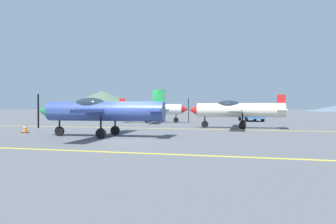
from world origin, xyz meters
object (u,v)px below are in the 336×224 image
(airplane_near, at_px, (100,111))
(airplane_far, at_px, (153,109))
(airplane_mid, at_px, (236,110))
(traffic_cone_front, at_px, (25,128))
(car_sedan, at_px, (251,114))

(airplane_near, xyz_separation_m, airplane_far, (-1.89, 15.77, 0.00))
(airplane_mid, height_order, traffic_cone_front, airplane_mid)
(airplane_near, distance_m, car_sedan, 23.13)
(airplane_near, height_order, airplane_mid, same)
(airplane_mid, height_order, airplane_far, same)
(airplane_mid, bearing_deg, car_sedan, 85.19)
(car_sedan, bearing_deg, airplane_near, -109.96)
(airplane_far, height_order, car_sedan, airplane_far)
(airplane_far, distance_m, traffic_cone_front, 15.04)
(airplane_near, bearing_deg, airplane_far, 96.84)
(car_sedan, xyz_separation_m, traffic_cone_front, (-13.65, -20.46, -0.56))
(car_sedan, distance_m, traffic_cone_front, 24.60)
(airplane_far, bearing_deg, airplane_near, -83.16)
(airplane_near, bearing_deg, car_sedan, 70.04)
(airplane_near, relative_size, airplane_mid, 1.00)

